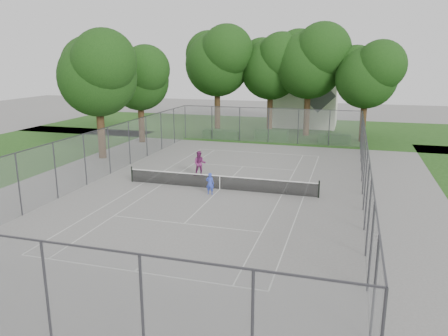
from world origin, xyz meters
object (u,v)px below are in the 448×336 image
(tennis_net, at_px, (220,182))
(house, at_px, (304,93))
(girl_player, at_px, (210,184))
(woman_player, at_px, (200,164))

(tennis_net, relative_size, house, 1.28)
(tennis_net, distance_m, girl_player, 1.25)
(house, bearing_deg, woman_player, -99.49)
(tennis_net, xyz_separation_m, house, (2.12, 29.54, 3.54))
(house, xyz_separation_m, girl_player, (-2.40, -30.74, -3.35))
(girl_player, bearing_deg, tennis_net, -106.83)
(house, height_order, girl_player, house)
(girl_player, distance_m, woman_player, 4.48)
(tennis_net, bearing_deg, girl_player, -102.95)
(girl_player, bearing_deg, house, -98.34)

